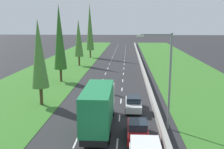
# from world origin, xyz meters

# --- Properties ---
(ground_plane) EXTENTS (300.00, 300.00, 0.00)m
(ground_plane) POSITION_xyz_m (0.00, 60.00, 0.00)
(ground_plane) COLOR #28282B
(ground_plane) RESTS_ON ground
(grass_verge_left) EXTENTS (14.00, 140.00, 0.04)m
(grass_verge_left) POSITION_xyz_m (-12.65, 60.00, 0.02)
(grass_verge_left) COLOR #387528
(grass_verge_left) RESTS_ON ground
(grass_verge_right) EXTENTS (14.00, 140.00, 0.04)m
(grass_verge_right) POSITION_xyz_m (14.35, 60.00, 0.02)
(grass_verge_right) COLOR #387528
(grass_verge_right) RESTS_ON ground
(median_barrier) EXTENTS (0.44, 120.00, 0.85)m
(median_barrier) POSITION_xyz_m (5.70, 60.00, 0.42)
(median_barrier) COLOR #9E9B93
(median_barrier) RESTS_ON ground
(lane_markings) EXTENTS (3.64, 116.00, 0.01)m
(lane_markings) POSITION_xyz_m (0.00, 60.00, 0.01)
(lane_markings) COLOR white
(lane_markings) RESTS_ON ground
(red_sedan_right_lane) EXTENTS (1.82, 4.50, 1.64)m
(red_sedan_right_lane) POSITION_xyz_m (3.46, 22.11, 0.81)
(red_sedan_right_lane) COLOR red
(red_sedan_right_lane) RESTS_ON ground
(green_box_truck_centre_lane) EXTENTS (2.46, 9.40, 4.18)m
(green_box_truck_centre_lane) POSITION_xyz_m (-0.09, 24.13, 2.18)
(green_box_truck_centre_lane) COLOR black
(green_box_truck_centre_lane) RESTS_ON ground
(white_sedan_right_lane) EXTENTS (1.82, 4.50, 1.64)m
(white_sedan_right_lane) POSITION_xyz_m (3.25, 29.56, 0.81)
(white_sedan_right_lane) COLOR white
(white_sedan_right_lane) RESTS_ON ground
(poplar_tree_second) EXTENTS (2.06, 2.06, 10.36)m
(poplar_tree_second) POSITION_xyz_m (-7.89, 30.94, 6.23)
(poplar_tree_second) COLOR #4C3823
(poplar_tree_second) RESTS_ON ground
(poplar_tree_third) EXTENTS (2.12, 2.12, 12.84)m
(poplar_tree_third) POSITION_xyz_m (-8.70, 43.67, 7.47)
(poplar_tree_third) COLOR #4C3823
(poplar_tree_third) RESTS_ON ground
(poplar_tree_fourth) EXTENTS (2.06, 2.06, 10.59)m
(poplar_tree_fourth) POSITION_xyz_m (-8.62, 60.16, 6.35)
(poplar_tree_fourth) COLOR #4C3823
(poplar_tree_fourth) RESTS_ON ground
(poplar_tree_fifth) EXTENTS (2.17, 2.17, 14.89)m
(poplar_tree_fifth) POSITION_xyz_m (-8.03, 74.25, 8.50)
(poplar_tree_fifth) COLOR #4C3823
(poplar_tree_fifth) RESTS_ON ground
(street_light_mast) EXTENTS (3.20, 0.28, 9.00)m
(street_light_mast) POSITION_xyz_m (6.06, 24.45, 5.23)
(street_light_mast) COLOR gray
(street_light_mast) RESTS_ON ground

